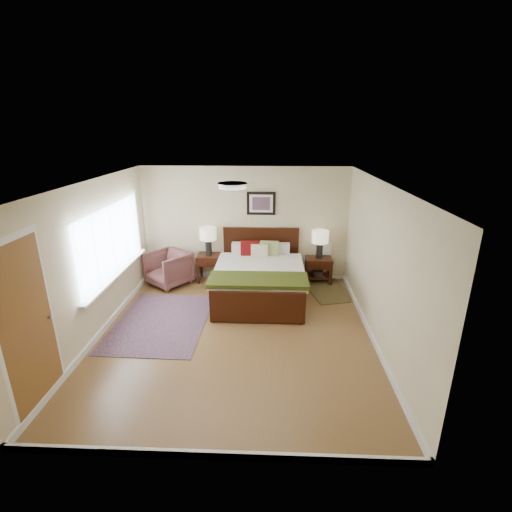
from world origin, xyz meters
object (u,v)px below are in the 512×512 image
Objects in this scene: lamp_right at (320,239)px; nightstand_left at (209,260)px; nightstand_right at (319,267)px; armchair at (169,268)px; rug_persian at (162,322)px; bed at (259,272)px; lamp_left at (208,236)px.

nightstand_left is at bearing -179.50° from lamp_right.
nightstand_right is 0.65m from lamp_right.
lamp_right is (0.00, 0.01, 0.65)m from nightstand_right.
rug_persian is (0.29, -1.67, -0.36)m from armchair.
armchair is (-0.85, -0.25, -0.11)m from nightstand_left.
bed reaches higher than armchair.
lamp_left is at bearing 143.81° from bed.
lamp_left is at bearing 179.68° from nightstand_right.
nightstand_left is (-1.14, 0.82, -0.06)m from bed.
nightstand_right reaches higher than rug_persian.
armchair is at bearing -162.34° from lamp_left.
nightstand_left is at bearing 75.17° from rug_persian.
nightstand_left is at bearing 144.50° from bed.
lamp_right is at bearing 0.00° from lamp_left.
lamp_left is at bearing 75.34° from rug_persian.
lamp_left is 2.42m from lamp_right.
armchair is at bearing -175.51° from nightstand_right.
bed is 3.55× the size of lamp_right.
lamp_left is (-2.42, 0.01, 0.69)m from nightstand_right.
bed is 1.50m from lamp_left.
lamp_left reaches higher than nightstand_right.
bed is 3.82× the size of nightstand_right.
nightstand_right is 3.28m from armchair.
lamp_left is 1.11m from armchair.
lamp_left is 1.00× the size of lamp_right.
armchair is 0.37× the size of rug_persian.
armchair reaches higher than nightstand_left.
bed is 1.53m from nightstand_right.
lamp_right is at bearing 90.00° from nightstand_right.
nightstand_left reaches higher than rug_persian.
nightstand_right is (1.28, 0.82, -0.19)m from bed.
nightstand_left is 2.42m from nightstand_right.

